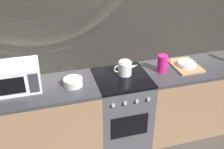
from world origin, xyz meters
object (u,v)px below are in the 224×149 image
Objects in this scene: kettle at (125,68)px; mixing_bowl at (73,82)px; dish_pile at (186,65)px; microwave at (16,77)px; pitcher at (162,63)px; stove_unit at (121,110)px.

mixing_bowl is at bearing -172.90° from kettle.
dish_pile is (0.75, -0.03, -0.06)m from kettle.
mixing_bowl is at bearing -177.94° from dish_pile.
microwave is 2.30× the size of pitcher.
kettle is (0.05, 0.05, 0.53)m from stove_unit.
dish_pile is (0.32, 0.02, -0.08)m from pitcher.
pitcher is at bearing 0.70° from stove_unit.
mixing_bowl is at bearing -10.24° from microwave.
pitcher is at bearing -5.83° from kettle.
kettle is at bearing 7.10° from mixing_bowl.
microwave is at bearing 177.47° from pitcher.
stove_unit is 0.93m from dish_pile.
dish_pile is at bearing 3.24° from pitcher.
microwave reaches higher than kettle.
pitcher is (0.43, -0.04, 0.02)m from kettle.
kettle is at bearing 174.17° from pitcher.
microwave is 1.62× the size of kettle.
pitcher is at bearing -176.76° from dish_pile.
stove_unit is 4.50× the size of pitcher.
pitcher reaches higher than kettle.
mixing_bowl is (-0.54, -0.02, 0.49)m from stove_unit.
mixing_bowl is 1.02m from pitcher.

